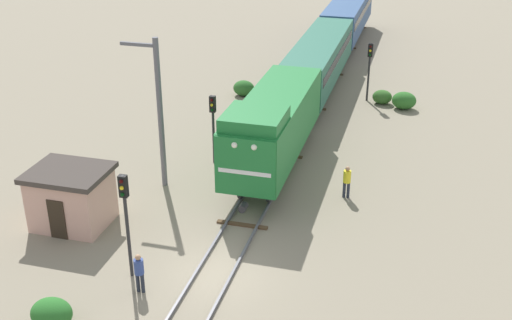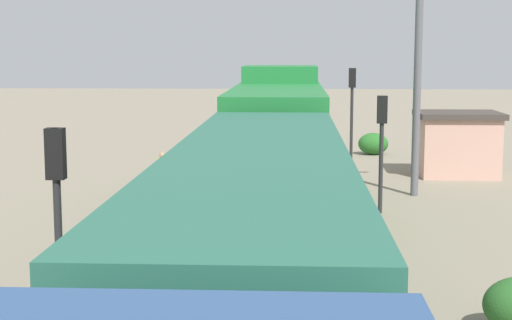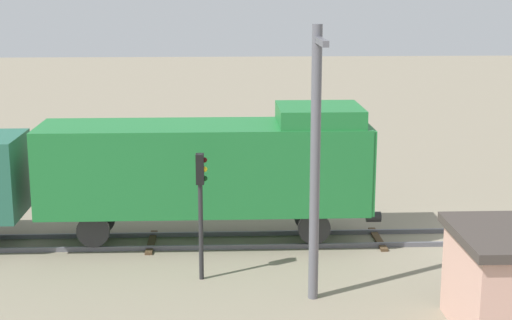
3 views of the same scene
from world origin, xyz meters
TOP-DOWN VIEW (x-y plane):
  - ground_plane at (0.00, 0.00)m, footprint 141.82×141.82m
  - railway_track at (0.00, -0.00)m, footprint 2.40×94.54m
  - locomotive at (0.00, 9.74)m, footprint 2.90×11.60m
  - passenger_car_leading at (0.00, 23.07)m, footprint 2.84×14.00m
  - passenger_car_trailing at (0.00, 37.67)m, footprint 2.84×14.00m
  - traffic_signal_near at (-3.20, -0.95)m, footprint 0.32×0.34m
  - traffic_signal_mid at (-3.40, 9.99)m, footprint 0.32×0.34m
  - traffic_signal_far at (3.60, 22.30)m, footprint 0.32×0.34m
  - worker_near_track at (-2.40, -1.84)m, footprint 0.38×0.38m
  - worker_by_signal at (4.20, 7.89)m, footprint 0.38×0.38m
  - catenary_mast at (-5.06, 6.80)m, footprint 1.94×0.28m
  - relay_hut at (-7.50, 2.07)m, footprint 3.50×2.90m
  - bush_near at (-4.59, -4.55)m, footprint 1.54×1.26m
  - bush_mid at (-4.93, 21.02)m, footprint 1.50×1.23m
  - bush_far at (6.16, 21.31)m, footprint 1.61×1.32m
  - bush_back at (4.67, 21.94)m, footprint 1.32×1.08m

SIDE VIEW (x-z plane):
  - ground_plane at x=0.00m, z-range 0.00..0.00m
  - railway_track at x=0.00m, z-range -0.01..0.15m
  - bush_back at x=4.67m, z-range 0.00..0.96m
  - bush_mid at x=-4.93m, z-range 0.00..1.09m
  - bush_near at x=-4.59m, z-range 0.00..1.12m
  - bush_far at x=6.16m, z-range 0.00..1.17m
  - worker_near_track at x=-2.40m, z-range 0.15..1.85m
  - worker_by_signal at x=4.20m, z-range 0.15..1.85m
  - relay_hut at x=-7.50m, z-range 0.02..2.76m
  - passenger_car_leading at x=0.00m, z-range 0.69..4.35m
  - passenger_car_trailing at x=0.00m, z-range 0.69..4.35m
  - traffic_signal_mid at x=-3.40m, z-range 0.77..4.66m
  - locomotive at x=0.00m, z-range 0.47..5.07m
  - traffic_signal_far at x=3.60m, z-range 0.79..4.83m
  - traffic_signal_near at x=-3.20m, z-range 0.87..5.38m
  - catenary_mast at x=-5.06m, z-range 0.24..7.96m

